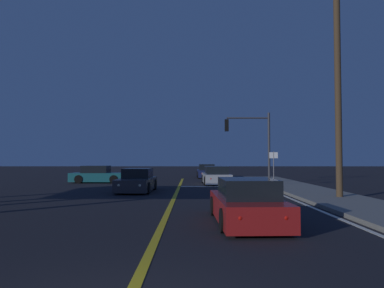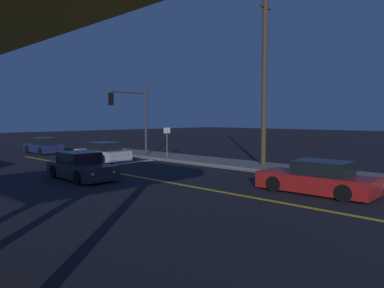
{
  "view_description": "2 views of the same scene",
  "coord_description": "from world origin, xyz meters",
  "px_view_note": "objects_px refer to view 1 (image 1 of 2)",
  "views": [
    {
      "loc": [
        0.87,
        -4.23,
        1.95
      ],
      "look_at": [
        0.76,
        19.73,
        2.88
      ],
      "focal_mm": 33.65,
      "sensor_mm": 36.0,
      "label": 1
    },
    {
      "loc": [
        -11.62,
        0.01,
        3.05
      ],
      "look_at": [
        1.65,
        12.83,
        1.74
      ],
      "focal_mm": 34.44,
      "sensor_mm": 36.0,
      "label": 2
    }
  ],
  "objects_px": {
    "car_far_approaching_navy": "(208,172)",
    "car_side_waiting_red": "(248,204)",
    "car_mid_block_silver": "(218,176)",
    "street_sign_corner": "(275,163)",
    "car_parked_curb_teal": "(100,175)",
    "car_lead_oncoming_charcoal": "(139,181)",
    "traffic_signal_near_right": "(254,137)",
    "utility_pole_right": "(340,78)"
  },
  "relations": [
    {
      "from": "car_lead_oncoming_charcoal",
      "to": "street_sign_corner",
      "type": "bearing_deg",
      "value": -157.83
    },
    {
      "from": "car_far_approaching_navy",
      "to": "car_side_waiting_red",
      "type": "bearing_deg",
      "value": -90.64
    },
    {
      "from": "car_mid_block_silver",
      "to": "street_sign_corner",
      "type": "bearing_deg",
      "value": -38.34
    },
    {
      "from": "car_parked_curb_teal",
      "to": "car_side_waiting_red",
      "type": "distance_m",
      "value": 19.81
    },
    {
      "from": "car_far_approaching_navy",
      "to": "car_mid_block_silver",
      "type": "relative_size",
      "value": 0.95
    },
    {
      "from": "car_parked_curb_teal",
      "to": "car_far_approaching_navy",
      "type": "bearing_deg",
      "value": 129.55
    },
    {
      "from": "car_side_waiting_red",
      "to": "traffic_signal_near_right",
      "type": "bearing_deg",
      "value": 77.98
    },
    {
      "from": "traffic_signal_near_right",
      "to": "street_sign_corner",
      "type": "xyz_separation_m",
      "value": [
        0.94,
        -2.8,
        -1.95
      ]
    },
    {
      "from": "car_parked_curb_teal",
      "to": "street_sign_corner",
      "type": "distance_m",
      "value": 13.63
    },
    {
      "from": "traffic_signal_near_right",
      "to": "car_far_approaching_navy",
      "type": "bearing_deg",
      "value": -70.17
    },
    {
      "from": "car_lead_oncoming_charcoal",
      "to": "utility_pole_right",
      "type": "height_order",
      "value": "utility_pole_right"
    },
    {
      "from": "car_lead_oncoming_charcoal",
      "to": "car_mid_block_silver",
      "type": "bearing_deg",
      "value": -128.25
    },
    {
      "from": "traffic_signal_near_right",
      "to": "car_mid_block_silver",
      "type": "bearing_deg",
      "value": 1.77
    },
    {
      "from": "car_mid_block_silver",
      "to": "traffic_signal_near_right",
      "type": "bearing_deg",
      "value": -0.15
    },
    {
      "from": "traffic_signal_near_right",
      "to": "utility_pole_right",
      "type": "bearing_deg",
      "value": 103.0
    },
    {
      "from": "utility_pole_right",
      "to": "car_mid_block_silver",
      "type": "bearing_deg",
      "value": 116.85
    },
    {
      "from": "car_mid_block_silver",
      "to": "car_side_waiting_red",
      "type": "bearing_deg",
      "value": -92.54
    },
    {
      "from": "car_parked_curb_teal",
      "to": "street_sign_corner",
      "type": "relative_size",
      "value": 1.85
    },
    {
      "from": "car_parked_curb_teal",
      "to": "street_sign_corner",
      "type": "height_order",
      "value": "street_sign_corner"
    },
    {
      "from": "car_far_approaching_navy",
      "to": "car_mid_block_silver",
      "type": "bearing_deg",
      "value": -88.63
    },
    {
      "from": "car_far_approaching_navy",
      "to": "traffic_signal_near_right",
      "type": "distance_m",
      "value": 9.68
    },
    {
      "from": "car_parked_curb_teal",
      "to": "car_side_waiting_red",
      "type": "relative_size",
      "value": 0.94
    },
    {
      "from": "car_far_approaching_navy",
      "to": "traffic_signal_near_right",
      "type": "relative_size",
      "value": 0.79
    },
    {
      "from": "car_lead_oncoming_charcoal",
      "to": "car_parked_curb_teal",
      "type": "height_order",
      "value": "same"
    },
    {
      "from": "car_mid_block_silver",
      "to": "utility_pole_right",
      "type": "bearing_deg",
      "value": -65.08
    },
    {
      "from": "car_side_waiting_red",
      "to": "street_sign_corner",
      "type": "distance_m",
      "value": 13.89
    },
    {
      "from": "car_far_approaching_navy",
      "to": "traffic_signal_near_right",
      "type": "bearing_deg",
      "value": -71.3
    },
    {
      "from": "car_lead_oncoming_charcoal",
      "to": "car_side_waiting_red",
      "type": "height_order",
      "value": "same"
    },
    {
      "from": "utility_pole_right",
      "to": "street_sign_corner",
      "type": "xyz_separation_m",
      "value": [
        -1.4,
        7.32,
        -4.12
      ]
    },
    {
      "from": "car_parked_curb_teal",
      "to": "utility_pole_right",
      "type": "xyz_separation_m",
      "value": [
        14.28,
        -11.64,
        5.14
      ]
    },
    {
      "from": "car_lead_oncoming_charcoal",
      "to": "street_sign_corner",
      "type": "xyz_separation_m",
      "value": [
        8.68,
        3.18,
        1.02
      ]
    },
    {
      "from": "car_far_approaching_navy",
      "to": "utility_pole_right",
      "type": "xyz_separation_m",
      "value": [
        5.46,
        -18.79,
        5.14
      ]
    },
    {
      "from": "car_far_approaching_navy",
      "to": "utility_pole_right",
      "type": "distance_m",
      "value": 20.24
    },
    {
      "from": "car_parked_curb_teal",
      "to": "utility_pole_right",
      "type": "relative_size",
      "value": 0.4
    },
    {
      "from": "car_far_approaching_navy",
      "to": "car_mid_block_silver",
      "type": "xyz_separation_m",
      "value": [
        0.38,
        -8.75,
        0.0
      ]
    },
    {
      "from": "car_side_waiting_red",
      "to": "utility_pole_right",
      "type": "relative_size",
      "value": 0.42
    },
    {
      "from": "car_lead_oncoming_charcoal",
      "to": "car_mid_block_silver",
      "type": "distance_m",
      "value": 7.73
    },
    {
      "from": "car_lead_oncoming_charcoal",
      "to": "traffic_signal_near_right",
      "type": "relative_size",
      "value": 0.81
    },
    {
      "from": "car_parked_curb_teal",
      "to": "car_far_approaching_navy",
      "type": "height_order",
      "value": "same"
    },
    {
      "from": "car_side_waiting_red",
      "to": "utility_pole_right",
      "type": "height_order",
      "value": "utility_pole_right"
    },
    {
      "from": "utility_pole_right",
      "to": "car_lead_oncoming_charcoal",
      "type": "bearing_deg",
      "value": 157.66
    },
    {
      "from": "car_side_waiting_red",
      "to": "traffic_signal_near_right",
      "type": "relative_size",
      "value": 0.87
    }
  ]
}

